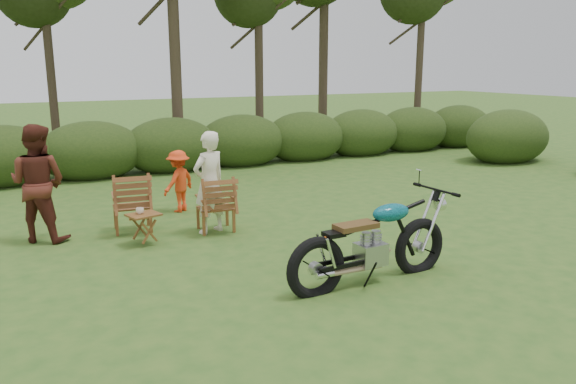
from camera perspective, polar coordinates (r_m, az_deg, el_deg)
name	(u,v)px	position (r m, az deg, el deg)	size (l,w,h in m)	color
ground	(372,288)	(7.21, 8.53, -9.57)	(80.00, 80.00, 0.00)	#2A511B
tree_line	(177,23)	(15.79, -11.26, 16.53)	(22.52, 11.62, 8.14)	#3B2B20
motorcycle	(369,281)	(7.39, 8.28, -8.97)	(2.30, 0.88, 1.32)	#0C94A6
lawn_chair_right	(216,230)	(9.54, -7.32, -3.90)	(0.64, 0.64, 0.94)	brown
lawn_chair_left	(134,230)	(9.81, -15.42, -3.79)	(0.69, 0.69, 1.00)	brown
side_table	(144,229)	(8.95, -14.39, -3.69)	(0.48, 0.40, 0.49)	brown
cup	(140,211)	(8.90, -14.81, -1.86)	(0.12, 0.12, 0.09)	#F1DBC6
adult_a	(211,232)	(9.46, -7.85, -4.05)	(0.62, 0.40, 1.69)	#F6EACB
adult_b	(44,240)	(9.78, -23.57, -4.48)	(0.90, 0.70, 1.85)	#542118
child	(180,211)	(10.88, -10.92, -1.93)	(0.76, 0.43, 1.17)	#E93E15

